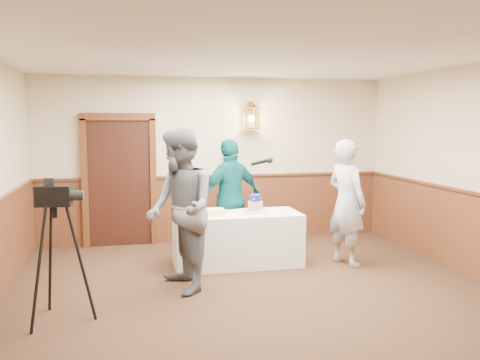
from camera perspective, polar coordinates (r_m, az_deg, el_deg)
The scene contains 10 objects.
ground at distance 5.67m, azimuth 3.31°, elevation -14.62°, with size 7.00×7.00×0.00m, color #321F13.
room_shell at distance 5.74m, azimuth 1.67°, elevation 1.28°, with size 6.02×7.02×2.81m.
display_table at distance 7.34m, azimuth -0.34°, elevation -6.62°, with size 1.80×0.80×0.75m, color silver.
tiered_cake at distance 7.23m, azimuth 1.74°, elevation -2.94°, with size 0.29×0.29×0.27m.
sheet_cake_yellow at distance 7.14m, azimuth -3.36°, elevation -3.62°, with size 0.39×0.30×0.08m, color #FFEB98.
sheet_cake_green at distance 7.20m, azimuth -6.06°, elevation -3.56°, with size 0.33×0.26×0.08m, color #B3EFA8.
interviewer at distance 6.13m, azimuth -6.73°, elevation -3.37°, with size 1.63×1.09×1.99m.
baker at distance 7.41m, azimuth 11.88°, elevation -2.48°, with size 0.66×0.43×1.81m, color #A5A6AB.
assistant_p at distance 7.77m, azimuth -1.03°, elevation -1.96°, with size 1.05×0.44×1.80m, color #0B4E50.
tv_camera_rig at distance 5.57m, azimuth -19.87°, elevation -8.55°, with size 0.55×0.52×1.41m.
Camera 1 is at (-1.45, -5.09, 2.05)m, focal length 38.00 mm.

